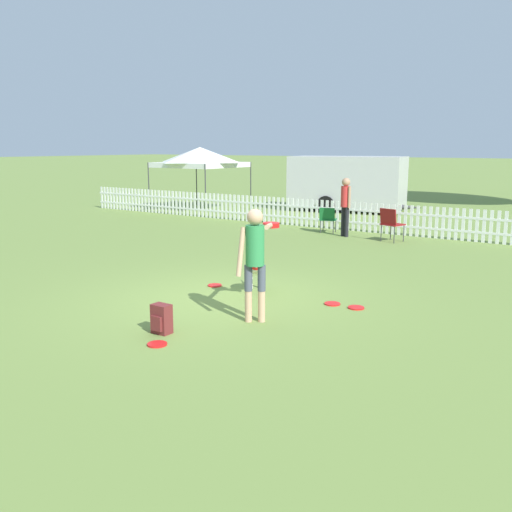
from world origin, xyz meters
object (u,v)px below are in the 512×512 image
at_px(frisbee_midfield, 157,344).
at_px(folding_chair_blue_left, 328,218).
at_px(frisbee_near_handler, 332,304).
at_px(frisbee_near_dog, 356,308).
at_px(frisbee_far_scatter, 215,285).
at_px(canopy_tent_main, 200,157).
at_px(handler_person, 256,251).
at_px(backpack_on_grass, 161,319).
at_px(equipment_trailer, 347,182).
at_px(folding_chair_center, 391,222).
at_px(leaping_dog, 257,268).
at_px(spectator_standing, 346,201).

bearing_deg(frisbee_midfield, folding_chair_blue_left, 105.19).
relative_size(frisbee_near_handler, frisbee_near_dog, 1.00).
height_order(frisbee_midfield, folding_chair_blue_left, folding_chair_blue_left).
relative_size(frisbee_far_scatter, canopy_tent_main, 0.09).
height_order(handler_person, frisbee_near_dog, handler_person).
relative_size(frisbee_near_dog, frisbee_far_scatter, 1.00).
relative_size(backpack_on_grass, canopy_tent_main, 0.14).
xyz_separation_m(folding_chair_blue_left, equipment_trailer, (-2.15, 5.81, 0.70)).
relative_size(handler_person, frisbee_far_scatter, 6.42).
height_order(frisbee_near_handler, backpack_on_grass, backpack_on_grass).
bearing_deg(folding_chair_blue_left, folding_chair_center, 151.79).
distance_m(frisbee_midfield, equipment_trailer, 16.82).
distance_m(folding_chair_blue_left, folding_chair_center, 2.25).
relative_size(folding_chair_center, equipment_trailer, 0.17).
xyz_separation_m(frisbee_near_dog, canopy_tent_main, (-11.47, 9.72, 2.15)).
xyz_separation_m(frisbee_near_handler, folding_chair_center, (-1.60, 6.62, 0.55)).
height_order(folding_chair_center, canopy_tent_main, canopy_tent_main).
relative_size(handler_person, frisbee_near_handler, 6.42).
bearing_deg(frisbee_near_dog, folding_chair_center, 107.08).
bearing_deg(frisbee_far_scatter, leaping_dog, 1.40).
height_order(handler_person, frisbee_midfield, handler_person).
bearing_deg(leaping_dog, frisbee_midfield, 64.97).
bearing_deg(frisbee_near_dog, canopy_tent_main, 139.74).
xyz_separation_m(frisbee_far_scatter, backpack_on_grass, (1.12, -2.61, 0.20)).
bearing_deg(backpack_on_grass, leaping_dog, 93.62).
relative_size(handler_person, canopy_tent_main, 0.57).
distance_m(handler_person, folding_chair_center, 8.18).
bearing_deg(spectator_standing, canopy_tent_main, 6.03).
distance_m(leaping_dog, frisbee_near_handler, 1.56).
height_order(frisbee_near_dog, equipment_trailer, equipment_trailer).
relative_size(leaping_dog, frisbee_far_scatter, 3.66).
bearing_deg(spectator_standing, handler_person, 133.32).
xyz_separation_m(folding_chair_center, canopy_tent_main, (-9.44, 3.11, 1.60)).
bearing_deg(backpack_on_grass, frisbee_near_dog, 57.50).
distance_m(folding_chair_blue_left, spectator_standing, 0.99).
height_order(handler_person, folding_chair_blue_left, handler_person).
bearing_deg(frisbee_near_dog, spectator_standing, 117.33).
height_order(spectator_standing, equipment_trailer, equipment_trailer).
xyz_separation_m(spectator_standing, equipment_trailer, (-2.89, 6.14, 0.12)).
bearing_deg(leaping_dog, folding_chair_blue_left, -105.88).
relative_size(folding_chair_blue_left, canopy_tent_main, 0.26).
bearing_deg(equipment_trailer, spectator_standing, -75.55).
distance_m(frisbee_near_handler, spectator_standing, 7.50).
bearing_deg(frisbee_near_dog, frisbee_near_handler, -178.31).
bearing_deg(handler_person, leaping_dog, 90.45).
bearing_deg(frisbee_midfield, spectator_standing, 101.65).
bearing_deg(folding_chair_center, spectator_standing, 8.78).
xyz_separation_m(frisbee_near_handler, spectator_standing, (-3.06, 6.77, 1.03)).
bearing_deg(frisbee_far_scatter, frisbee_near_dog, 2.62).
bearing_deg(leaping_dog, frisbee_near_handler, 149.98).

